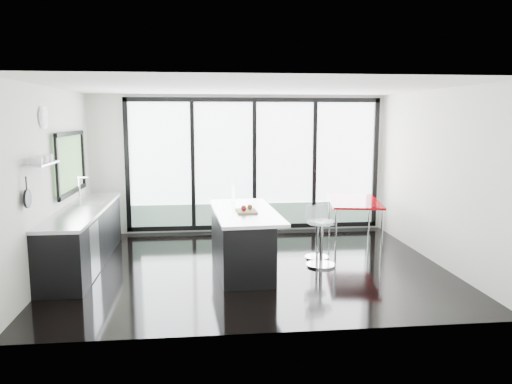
{
  "coord_description": "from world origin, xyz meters",
  "views": [
    {
      "loc": [
        -0.77,
        -7.66,
        2.36
      ],
      "look_at": [
        0.1,
        0.3,
        1.15
      ],
      "focal_mm": 35.0,
      "sensor_mm": 36.0,
      "label": 1
    }
  ],
  "objects": [
    {
      "name": "bar_stool_near",
      "position": [
        1.1,
        -0.11,
        0.37
      ],
      "size": [
        0.58,
        0.58,
        0.74
      ],
      "primitive_type": "cylinder",
      "rotation": [
        0.0,
        0.0,
        0.29
      ],
      "color": "silver",
      "rests_on": "floor"
    },
    {
      "name": "bar_stool_far",
      "position": [
        1.14,
        0.34,
        0.33
      ],
      "size": [
        0.48,
        0.48,
        0.65
      ],
      "primitive_type": "cylinder",
      "rotation": [
        0.0,
        0.0,
        0.2
      ],
      "color": "silver",
      "rests_on": "floor"
    },
    {
      "name": "wall_back",
      "position": [
        0.27,
        2.47,
        1.27
      ],
      "size": [
        6.0,
        0.09,
        2.8
      ],
      "color": "silver",
      "rests_on": "ground"
    },
    {
      "name": "wall_right",
      "position": [
        3.0,
        0.0,
        1.4
      ],
      "size": [
        0.0,
        5.0,
        2.8
      ],
      "primitive_type": "cube",
      "color": "silver",
      "rests_on": "ground"
    },
    {
      "name": "wall_front",
      "position": [
        0.0,
        -2.5,
        1.4
      ],
      "size": [
        6.0,
        0.0,
        2.8
      ],
      "primitive_type": "cube",
      "color": "silver",
      "rests_on": "ground"
    },
    {
      "name": "island",
      "position": [
        -0.18,
        -0.04,
        0.46
      ],
      "size": [
        1.06,
        2.28,
        1.19
      ],
      "color": "black",
      "rests_on": "floor"
    },
    {
      "name": "floor",
      "position": [
        0.0,
        0.0,
        0.0
      ],
      "size": [
        6.0,
        5.0,
        0.0
      ],
      "primitive_type": "cube",
      "color": "black",
      "rests_on": "ground"
    },
    {
      "name": "red_table",
      "position": [
        2.03,
        1.18,
        0.42
      ],
      "size": [
        1.15,
        1.68,
        0.83
      ],
      "primitive_type": "cube",
      "rotation": [
        0.0,
        0.0,
        -0.18
      ],
      "color": "#930008",
      "rests_on": "floor"
    },
    {
      "name": "counter_cabinets",
      "position": [
        -2.67,
        0.4,
        0.46
      ],
      "size": [
        0.69,
        3.24,
        1.36
      ],
      "color": "black",
      "rests_on": "floor"
    },
    {
      "name": "wall_left",
      "position": [
        -2.97,
        0.27,
        1.56
      ],
      "size": [
        0.26,
        5.0,
        2.8
      ],
      "color": "silver",
      "rests_on": "ground"
    },
    {
      "name": "ceiling",
      "position": [
        0.0,
        0.0,
        2.8
      ],
      "size": [
        6.0,
        5.0,
        0.0
      ],
      "primitive_type": "cube",
      "color": "white",
      "rests_on": "wall_back"
    }
  ]
}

